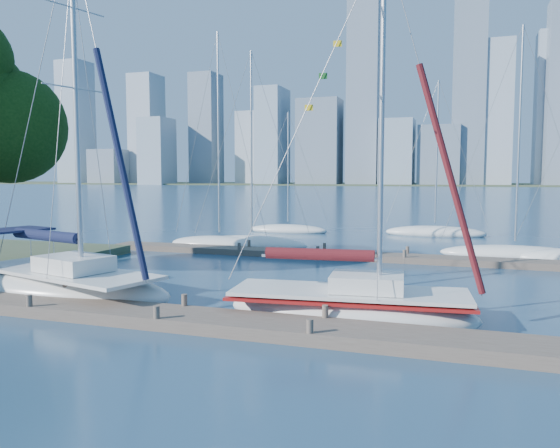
% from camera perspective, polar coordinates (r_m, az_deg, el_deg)
% --- Properties ---
extents(ground, '(700.00, 700.00, 0.00)m').
position_cam_1_polar(ground, '(18.67, -11.28, -10.17)').
color(ground, navy).
rests_on(ground, ground).
extents(near_dock, '(26.00, 2.00, 0.40)m').
position_cam_1_polar(near_dock, '(18.62, -11.29, -9.58)').
color(near_dock, brown).
rests_on(near_dock, ground).
extents(far_dock, '(30.00, 1.80, 0.36)m').
position_cam_1_polar(far_dock, '(32.70, 6.02, -3.26)').
color(far_dock, brown).
rests_on(far_dock, ground).
extents(far_shore, '(800.00, 100.00, 1.50)m').
position_cam_1_polar(far_shore, '(335.75, 17.17, 3.92)').
color(far_shore, '#38472D').
rests_on(far_shore, ground).
extents(sailboat_navy, '(9.98, 5.49, 14.63)m').
position_cam_1_polar(sailboat_navy, '(23.54, -21.63, -4.63)').
color(sailboat_navy, silver).
rests_on(sailboat_navy, ground).
extents(sailboat_maroon, '(8.80, 3.66, 13.01)m').
position_cam_1_polar(sailboat_maroon, '(18.76, 7.29, -6.93)').
color(sailboat_maroon, silver).
rests_on(sailboat_maroon, ground).
extents(bg_boat_0, '(7.50, 3.21, 14.86)m').
position_cam_1_polar(bg_boat_0, '(37.72, -6.34, -2.00)').
color(bg_boat_0, silver).
rests_on(bg_boat_0, ground).
extents(bg_boat_1, '(8.22, 4.67, 13.60)m').
position_cam_1_polar(bg_boat_1, '(37.43, -2.96, -2.04)').
color(bg_boat_1, silver).
rests_on(bg_boat_1, ground).
extents(bg_boat_4, '(8.83, 3.47, 13.94)m').
position_cam_1_polar(bg_boat_4, '(35.44, 23.33, -2.87)').
color(bg_boat_4, silver).
rests_on(bg_boat_4, ground).
extents(bg_boat_6, '(7.32, 4.29, 10.70)m').
position_cam_1_polar(bg_boat_6, '(47.70, 0.84, -0.59)').
color(bg_boat_6, silver).
rests_on(bg_boat_6, ground).
extents(bg_boat_7, '(8.20, 2.93, 12.98)m').
position_cam_1_polar(bg_boat_7, '(46.75, 15.89, -0.84)').
color(bg_boat_7, silver).
rests_on(bg_boat_7, ground).
extents(skyline, '(502.97, 51.31, 107.11)m').
position_cam_1_polar(skyline, '(308.10, 20.92, 10.31)').
color(skyline, '#7E90A3').
rests_on(skyline, ground).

